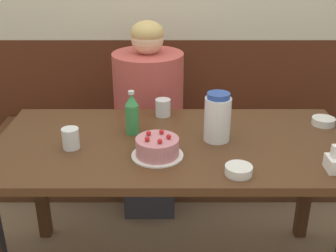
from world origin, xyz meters
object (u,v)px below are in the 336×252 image
Objects in this scene: birthday_cake at (157,147)px; bowl_rice_small at (239,170)px; bowl_soup_white at (323,121)px; glass_tumbler_short at (163,108)px; glass_water_tall at (71,138)px; person_grey_tee at (149,120)px; soju_bottle at (132,114)px; water_pitcher at (218,118)px; bench_seat at (172,158)px.

bowl_rice_small is (0.30, -0.14, -0.02)m from birthday_cake.
glass_tumbler_short is (-0.75, 0.11, 0.03)m from bowl_soup_white.
glass_water_tall reaches higher than glass_tumbler_short.
soju_bottle is at bearing -4.92° from person_grey_tee.
glass_water_tall reaches higher than bowl_soup_white.
bowl_rice_small is (0.05, -0.29, -0.09)m from water_pitcher.
soju_bottle is 1.94× the size of bowl_rice_small.
person_grey_tee is at bearing -125.27° from bench_seat.
water_pitcher is 2.54× the size of glass_tumbler_short.
glass_water_tall is (-0.66, 0.21, 0.03)m from bowl_rice_small.
bench_seat is 21.81× the size of bowl_rice_small.
birthday_cake is at bearing -149.25° from water_pitcher.
birthday_cake is 0.37m from glass_water_tall.
glass_water_tall is at bearing -22.68° from person_grey_tee.
person_grey_tee is (-0.32, 0.62, -0.28)m from water_pitcher.
glass_tumbler_short is at bearing 43.04° from glass_water_tall.
person_grey_tee is (0.05, 0.55, -0.27)m from soju_bottle.
birthday_cake reaches higher than bowl_soup_white.
bench_seat is at bearing 75.94° from soju_bottle.
birthday_cake is at bearing -92.45° from glass_tumbler_short.
bench_seat is 10.70× the size of birthday_cake.
bowl_soup_white is at bearing 17.18° from water_pitcher.
bowl_rice_small is (0.42, -0.36, -0.08)m from soju_bottle.
water_pitcher reaches higher than bowl_soup_white.
water_pitcher is (0.18, -0.81, 0.64)m from bench_seat.
bowl_soup_white is (0.89, 0.09, -0.08)m from soju_bottle.
birthday_cake is at bearing 154.65° from bowl_rice_small.
glass_tumbler_short reaches higher than bowl_rice_small.
glass_water_tall reaches higher than bowl_rice_small.
birthday_cake is 0.42m from glass_tumbler_short.
glass_tumbler_short is at bearing 14.18° from person_grey_tee.
water_pitcher is 0.36m from glass_tumbler_short.
bowl_soup_white reaches higher than bench_seat.
bench_seat is at bearing 85.81° from birthday_cake.
soju_bottle is at bearing 117.95° from birthday_cake.
bench_seat is at bearing 84.46° from glass_tumbler_short.
person_grey_tee is at bearing 117.60° from water_pitcher.
soju_bottle is 0.25m from glass_tumbler_short.
glass_tumbler_short reaches higher than bench_seat.
water_pitcher is 0.18× the size of person_grey_tee.
person_grey_tee is at bearing 67.32° from glass_water_tall.
bowl_rice_small is 1.17× the size of glass_water_tall.
bench_seat is 0.99m from soju_bottle.
glass_tumbler_short is at bearing 116.77° from bowl_rice_small.
glass_water_tall is 0.79m from person_grey_tee.
soju_bottle is 0.61m from person_grey_tee.
water_pitcher is (0.25, 0.15, 0.07)m from birthday_cake.
soju_bottle is 0.17× the size of person_grey_tee.
soju_bottle reaches higher than glass_water_tall.
soju_bottle is at bearing 31.39° from glass_water_tall.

